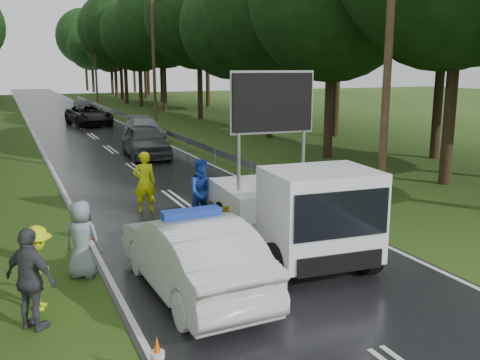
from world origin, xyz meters
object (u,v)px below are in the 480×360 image
civilian (203,193)px  queue_car_fourth (84,109)px  police_sedan (192,255)px  queue_car_third (89,115)px  queue_car_second (144,129)px  work_truck (294,209)px  officer (145,182)px  queue_car_first (145,141)px  barrier (242,213)px

civilian → queue_car_fourth: bearing=92.0°
police_sedan → queue_car_third: police_sedan is taller
civilian → queue_car_second: (2.77, 17.98, -0.26)m
civilian → queue_car_second: bearing=85.7°
queue_car_second → civilian: bearing=-96.9°
work_truck → officer: bearing=117.6°
queue_car_first → queue_car_third: size_ratio=0.85×
queue_car_fourth → queue_car_third: bearing=-89.3°
queue_car_second → work_truck: bearing=-92.8°
officer → queue_car_third: (2.14, 25.79, -0.18)m
police_sedan → officer: bearing=-98.0°
officer → police_sedan: bearing=88.6°
queue_car_second → barrier: bearing=-95.0°
officer → queue_car_third: officer is taller
barrier → officer: officer is taller
work_truck → queue_car_fourth: bearing=94.0°
police_sedan → queue_car_first: police_sedan is taller
police_sedan → queue_car_second: police_sedan is taller
civilian → queue_car_first: (1.34, 11.98, -0.14)m
civilian → queue_car_fourth: civilian is taller
queue_car_first → police_sedan: bearing=-98.1°
officer → queue_car_second: size_ratio=0.40×
work_truck → barrier: size_ratio=2.33×
barrier → queue_car_third: 29.54m
work_truck → civilian: (-1.07, 3.24, -0.21)m
work_truck → queue_car_first: 15.23m
work_truck → queue_car_third: work_truck is taller
officer → queue_car_third: bearing=-90.6°
police_sedan → barrier: 3.33m
queue_car_first → barrier: bearing=-91.1°
queue_car_first → queue_car_second: size_ratio=1.00×
work_truck → queue_car_first: bearing=93.5°
police_sedan → queue_car_first: (3.12, 16.23, 0.02)m
officer → work_truck: bearing=117.3°
civilian → queue_car_third: 27.81m
queue_car_first → queue_car_fourth: queue_car_first is taller
queue_car_second → queue_car_third: size_ratio=0.85×
civilian → queue_car_fourth: (1.41, 33.79, -0.20)m
police_sedan → work_truck: 3.04m
civilian → queue_car_third: civilian is taller
barrier → queue_car_second: 19.87m
queue_car_first → queue_car_second: 6.17m
queue_car_third → queue_car_fourth: bearing=79.2°
police_sedan → queue_car_second: (4.55, 22.23, -0.10)m
work_truck → queue_car_first: size_ratio=1.17×
police_sedan → queue_car_third: size_ratio=0.87×
barrier → queue_car_third: (0.55, 29.54, 0.03)m
civilian → police_sedan: bearing=-108.3°
officer → queue_car_first: 10.29m
officer → queue_car_third: 25.88m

